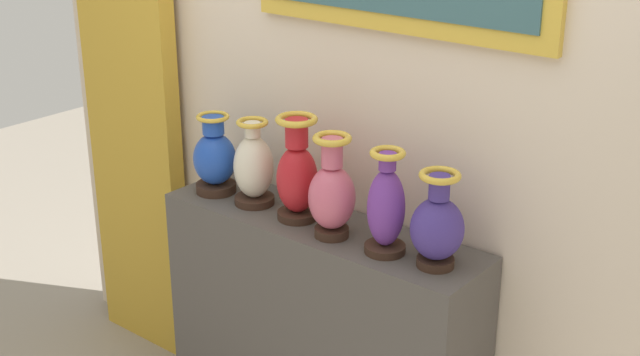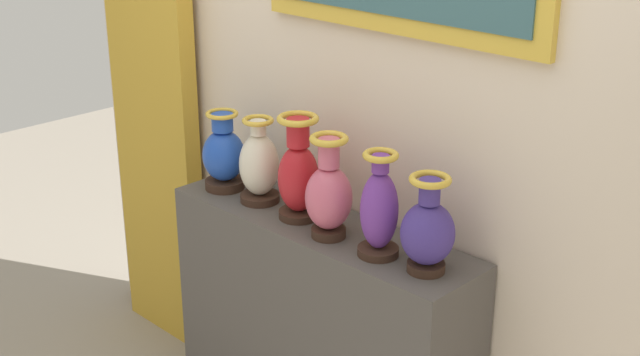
{
  "view_description": "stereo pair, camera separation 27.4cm",
  "coord_description": "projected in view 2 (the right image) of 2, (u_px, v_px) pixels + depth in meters",
  "views": [
    {
      "loc": [
        1.78,
        -2.18,
        2.24
      ],
      "look_at": [
        0.0,
        0.0,
        1.14
      ],
      "focal_mm": 48.55,
      "sensor_mm": 36.0,
      "label": 1
    },
    {
      "loc": [
        1.98,
        -2.0,
        2.24
      ],
      "look_at": [
        0.0,
        0.0,
        1.14
      ],
      "focal_mm": 48.55,
      "sensor_mm": 36.0,
      "label": 2
    }
  ],
  "objects": [
    {
      "name": "vase_sapphire",
      "position": [
        224.0,
        155.0,
        3.35
      ],
      "size": [
        0.17,
        0.17,
        0.31
      ],
      "color": "#382319",
      "rests_on": "display_shelf"
    },
    {
      "name": "vase_violet",
      "position": [
        379.0,
        210.0,
        2.79
      ],
      "size": [
        0.14,
        0.14,
        0.36
      ],
      "color": "#382319",
      "rests_on": "display_shelf"
    },
    {
      "name": "vase_crimson",
      "position": [
        298.0,
        173.0,
        3.07
      ],
      "size": [
        0.15,
        0.15,
        0.39
      ],
      "color": "#382319",
      "rests_on": "display_shelf"
    },
    {
      "name": "vase_rose",
      "position": [
        329.0,
        194.0,
        2.93
      ],
      "size": [
        0.16,
        0.16,
        0.37
      ],
      "color": "#382319",
      "rests_on": "display_shelf"
    },
    {
      "name": "vase_indigo",
      "position": [
        428.0,
        231.0,
        2.69
      ],
      "size": [
        0.17,
        0.17,
        0.32
      ],
      "color": "#382319",
      "rests_on": "display_shelf"
    },
    {
      "name": "curtain_gold",
      "position": [
        151.0,
        64.0,
        3.78
      ],
      "size": [
        0.54,
        0.08,
        2.66
      ],
      "primitive_type": "cube",
      "color": "gold",
      "rests_on": "ground_plane"
    },
    {
      "name": "vase_ivory",
      "position": [
        259.0,
        165.0,
        3.22
      ],
      "size": [
        0.15,
        0.15,
        0.33
      ],
      "color": "#382319",
      "rests_on": "display_shelf"
    },
    {
      "name": "display_shelf",
      "position": [
        320.0,
        339.0,
        3.26
      ],
      "size": [
        1.27,
        0.34,
        0.96
      ],
      "primitive_type": "cube",
      "color": "#4C4742",
      "rests_on": "ground_plane"
    },
    {
      "name": "back_wall",
      "position": [
        366.0,
        65.0,
        3.04
      ],
      "size": [
        3.21,
        0.14,
        2.98
      ],
      "color": "beige",
      "rests_on": "ground_plane"
    }
  ]
}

